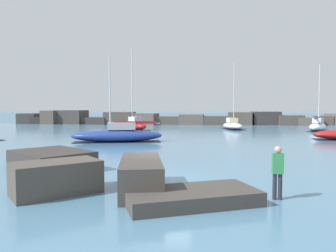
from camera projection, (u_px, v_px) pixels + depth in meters
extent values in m
plane|color=teal|center=(162.00, 180.00, 14.18)|extent=(600.00, 600.00, 0.00)
cube|color=teal|center=(194.00, 116.00, 119.37)|extent=(400.00, 116.00, 0.01)
cube|color=#423D38|center=(29.00, 118.00, 63.18)|extent=(3.97, 4.61, 1.93)
cube|color=#383330|center=(41.00, 120.00, 62.93)|extent=(3.90, 4.13, 1.26)
cube|color=#4C443D|center=(52.00, 117.00, 61.63)|extent=(3.44, 4.15, 2.51)
cube|color=#423D38|center=(72.00, 117.00, 62.28)|extent=(5.23, 4.93, 2.55)
cube|color=#4C443D|center=(87.00, 120.00, 62.26)|extent=(3.78, 4.11, 1.21)
cube|color=#383330|center=(100.00, 121.00, 61.55)|extent=(3.85, 5.75, 1.24)
cube|color=#4C443D|center=(120.00, 118.00, 60.98)|extent=(5.11, 4.82, 2.23)
cube|color=brown|center=(144.00, 119.00, 60.35)|extent=(5.34, 4.70, 1.99)
cube|color=#4C443D|center=(170.00, 120.00, 60.45)|extent=(5.32, 4.72, 1.43)
cube|color=brown|center=(192.00, 119.00, 59.77)|extent=(4.53, 4.54, 1.82)
cube|color=#423D38|center=(215.00, 120.00, 59.66)|extent=(5.73, 6.03, 1.50)
cube|color=#4C443D|center=(241.00, 118.00, 59.34)|extent=(4.98, 5.52, 2.21)
cube|color=#383330|center=(265.00, 118.00, 58.56)|extent=(4.99, 3.95, 2.33)
cube|color=#4C443D|center=(290.00, 120.00, 57.55)|extent=(4.31, 3.33, 1.71)
cube|color=brown|center=(309.00, 121.00, 57.03)|extent=(4.47, 4.95, 1.31)
cube|color=#4C443D|center=(323.00, 120.00, 58.04)|extent=(3.67, 4.00, 1.58)
cube|color=#383330|center=(52.00, 160.00, 16.38)|extent=(4.86, 4.71, 0.96)
cube|color=#4C443D|center=(56.00, 178.00, 11.81)|extent=(3.35, 3.21, 1.18)
cube|color=brown|center=(26.00, 158.00, 17.27)|extent=(1.52, 1.72, 0.91)
cube|color=#423D38|center=(141.00, 175.00, 12.22)|extent=(2.18, 4.19, 1.19)
cube|color=#423D38|center=(191.00, 197.00, 10.63)|extent=(4.74, 3.54, 0.46)
ellipsoid|color=silver|center=(233.00, 126.00, 46.57)|extent=(3.34, 6.21, 0.95)
cube|color=black|center=(233.00, 129.00, 46.60)|extent=(3.24, 5.91, 0.03)
cube|color=beige|center=(232.00, 120.00, 46.82)|extent=(1.54, 1.97, 0.64)
cylinder|color=silver|center=(234.00, 93.00, 45.86)|extent=(0.12, 0.12, 8.46)
cylinder|color=#BCBCC1|center=(230.00, 118.00, 47.68)|extent=(0.75, 3.19, 0.10)
cube|color=#1E664C|center=(230.00, 118.00, 47.67)|extent=(0.75, 2.74, 0.20)
ellipsoid|color=navy|center=(117.00, 136.00, 29.49)|extent=(8.43, 3.89, 1.11)
cube|color=black|center=(117.00, 142.00, 29.52)|extent=(8.02, 3.76, 0.03)
cube|color=#B2B2B7|center=(122.00, 126.00, 29.49)|extent=(2.65, 1.71, 0.64)
cylinder|color=silver|center=(110.00, 93.00, 29.19)|extent=(0.12, 0.12, 6.61)
cylinder|color=#BCBCC1|center=(135.00, 123.00, 29.62)|extent=(4.40, 1.05, 0.10)
cube|color=maroon|center=(135.00, 122.00, 29.62)|extent=(3.77, 1.00, 0.20)
ellipsoid|color=white|center=(318.00, 127.00, 43.26)|extent=(4.52, 6.23, 1.07)
cube|color=black|center=(318.00, 131.00, 43.29)|extent=(4.34, 5.94, 0.03)
cube|color=silver|center=(318.00, 120.00, 42.96)|extent=(1.77, 2.09, 0.64)
cylinder|color=silver|center=(319.00, 93.00, 43.38)|extent=(0.12, 0.12, 7.80)
cylinder|color=#BCBCC1|center=(316.00, 119.00, 42.19)|extent=(1.67, 2.99, 0.10)
cube|color=#4C4C51|center=(316.00, 118.00, 42.18)|extent=(1.52, 2.59, 0.20)
ellipsoid|color=maroon|center=(134.00, 126.00, 44.92)|extent=(5.34, 5.93, 1.18)
cube|color=black|center=(134.00, 130.00, 44.95)|extent=(5.12, 5.67, 0.03)
cube|color=silver|center=(135.00, 119.00, 44.61)|extent=(1.98, 2.08, 0.64)
cylinder|color=silver|center=(132.00, 85.00, 44.97)|extent=(0.12, 0.12, 9.96)
cylinder|color=#BCBCC1|center=(138.00, 118.00, 43.84)|extent=(2.19, 2.65, 0.10)
cube|color=#4C4C51|center=(138.00, 117.00, 43.84)|extent=(1.95, 2.33, 0.20)
sphere|color=yellow|center=(110.00, 125.00, 52.38)|extent=(0.62, 0.62, 0.62)
cylinder|color=black|center=(110.00, 122.00, 52.36)|extent=(0.04, 0.04, 0.20)
cylinder|color=#282833|center=(275.00, 187.00, 11.10)|extent=(0.14, 0.14, 0.88)
cylinder|color=#282833|center=(280.00, 187.00, 11.09)|extent=(0.14, 0.14, 0.88)
cube|color=#338C4C|center=(278.00, 163.00, 11.05)|extent=(0.36, 0.22, 0.70)
sphere|color=tan|center=(278.00, 150.00, 11.02)|extent=(0.24, 0.24, 0.24)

